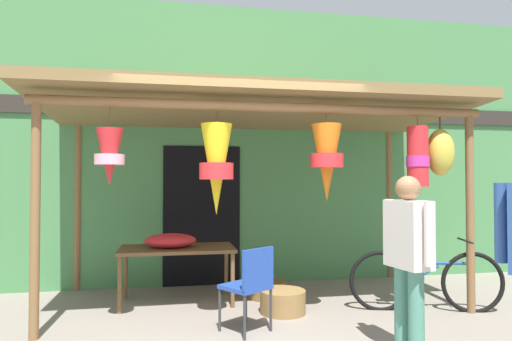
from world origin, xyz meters
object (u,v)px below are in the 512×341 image
(parked_bicycle, at_px, (426,280))
(flower_heap_on_table, at_px, (172,240))
(display_table, at_px, (177,253))
(wicker_basket_by_table, at_px, (267,289))
(folding_chair, at_px, (251,282))
(vendor_in_orange, at_px, (408,251))
(wicker_basket_spare, at_px, (283,302))

(parked_bicycle, bearing_deg, flower_heap_on_table, 163.95)
(flower_heap_on_table, bearing_deg, display_table, 30.46)
(parked_bicycle, bearing_deg, display_table, 162.81)
(display_table, distance_m, wicker_basket_by_table, 1.25)
(folding_chair, height_order, wicker_basket_by_table, folding_chair)
(flower_heap_on_table, relative_size, vendor_in_orange, 0.41)
(wicker_basket_by_table, height_order, parked_bicycle, parked_bicycle)
(folding_chair, distance_m, parked_bicycle, 2.15)
(folding_chair, relative_size, wicker_basket_by_table, 1.63)
(wicker_basket_spare, bearing_deg, wicker_basket_by_table, 92.81)
(flower_heap_on_table, distance_m, folding_chair, 1.44)
(wicker_basket_by_table, bearing_deg, wicker_basket_spare, -87.19)
(display_table, relative_size, vendor_in_orange, 0.90)
(display_table, bearing_deg, vendor_in_orange, -47.67)
(display_table, distance_m, folding_chair, 1.42)
(display_table, relative_size, folding_chair, 1.65)
(folding_chair, bearing_deg, wicker_basket_by_table, 71.19)
(folding_chair, bearing_deg, vendor_in_orange, -35.55)
(wicker_basket_spare, bearing_deg, vendor_in_orange, -63.13)
(flower_heap_on_table, bearing_deg, folding_chair, -57.11)
(vendor_in_orange, bearing_deg, wicker_basket_by_table, 109.62)
(wicker_basket_by_table, bearing_deg, flower_heap_on_table, -175.27)
(flower_heap_on_table, bearing_deg, wicker_basket_by_table, 4.73)
(display_table, height_order, vendor_in_orange, vendor_in_orange)
(flower_heap_on_table, xyz_separation_m, wicker_basket_spare, (1.24, -0.61, -0.64))
(display_table, xyz_separation_m, wicker_basket_spare, (1.17, -0.65, -0.49))
(flower_heap_on_table, distance_m, wicker_basket_spare, 1.52)
(flower_heap_on_table, height_order, wicker_basket_spare, flower_heap_on_table)
(display_table, relative_size, parked_bicycle, 0.82)
(parked_bicycle, distance_m, vendor_in_orange, 1.62)
(folding_chair, xyz_separation_m, vendor_in_orange, (1.21, -0.86, 0.40))
(wicker_basket_by_table, bearing_deg, folding_chair, -108.81)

